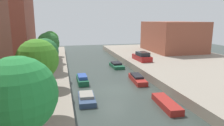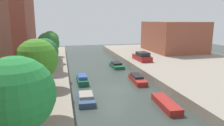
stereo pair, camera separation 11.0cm
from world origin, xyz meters
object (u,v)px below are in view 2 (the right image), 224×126
Objects in this scene: moored_boat_right_2 at (166,104)px; street_tree_3 at (48,43)px; street_tree_5 at (52,39)px; moored_boat_left_3 at (82,79)px; street_tree_1 at (37,60)px; parked_car at (142,57)px; street_tree_0 at (16,95)px; low_block_right at (173,36)px; street_tree_4 at (51,39)px; moored_boat_right_3 at (137,79)px; moored_boat_left_2 at (86,98)px; street_tree_2 at (45,52)px; moored_boat_right_4 at (117,65)px.

street_tree_3 is at bearing 131.53° from moored_boat_right_2.
street_tree_5 reaches higher than moored_boat_left_3.
street_tree_1 reaches higher than parked_car.
street_tree_0 is 1.06× the size of street_tree_3.
street_tree_5 is 26.91m from moored_boat_right_2.
street_tree_0 is at bearing -90.00° from street_tree_5.
street_tree_1 is at bearing -111.66° from moored_boat_left_3.
parked_car is at bearing -140.66° from low_block_right.
moored_boat_left_3 is (3.99, -15.16, -3.85)m from street_tree_5.
moored_boat_right_3 is (10.89, -10.38, -4.43)m from street_tree_4.
street_tree_4 reaches higher than moored_boat_left_2.
street_tree_0 is 12.38m from moored_boat_left_2.
parked_car is at bearing 49.00° from street_tree_1.
street_tree_2 is at bearing 143.92° from moored_boat_left_2.
street_tree_2 is 1.42× the size of moored_boat_left_2.
moored_boat_left_3 is 11.39m from moored_boat_right_2.
moored_boat_right_3 is (10.89, 8.77, -4.65)m from street_tree_1.
street_tree_5 is 1.18× the size of moored_boat_left_3.
parked_car reaches higher than moored_boat_right_3.
street_tree_3 is 12.43m from moored_boat_right_3.
moored_boat_right_4 is at bearing 63.76° from moored_boat_left_2.
low_block_right is 3.54× the size of moored_boat_left_2.
moored_boat_right_3 is at bearing -43.65° from street_tree_4.
moored_boat_right_2 is at bearing -59.74° from street_tree_4.
moored_boat_right_4 is (-14.93, -8.42, -3.82)m from low_block_right.
parked_car reaches higher than moored_boat_left_2.
street_tree_3 is 10.77m from moored_boat_left_2.
street_tree_5 is at bearing 90.00° from street_tree_1.
moored_boat_right_3 is 1.21× the size of moored_boat_right_4.
low_block_right is 2.69× the size of moored_boat_right_3.
street_tree_2 reaches higher than moored_boat_right_2.
street_tree_3 is 12.32m from street_tree_5.
moored_boat_right_4 is (10.39, 10.64, -4.23)m from street_tree_2.
low_block_right is 13.84m from parked_car.
moored_boat_left_2 is at bearing -76.13° from street_tree_4.
parked_car is 1.17× the size of moored_boat_left_3.
street_tree_1 reaches higher than moored_boat_right_4.
parked_car reaches higher than moored_boat_right_4.
moored_boat_left_3 is at bearing 169.45° from moored_boat_right_3.
moored_boat_right_3 is (0.20, 7.94, 0.07)m from moored_boat_right_2.
low_block_right reaches higher than street_tree_1.
street_tree_2 is 1.10× the size of street_tree_5.
street_tree_0 reaches higher than moored_boat_right_2.
moored_boat_left_2 is 0.76× the size of moored_boat_right_3.
low_block_right is at bearing 52.20° from street_tree_0.
street_tree_1 is 11.71m from moored_boat_right_2.
moored_boat_left_3 is (0.21, 6.22, 0.11)m from moored_boat_left_2.
street_tree_4 is at bearing 113.69° from moored_boat_left_3.
low_block_right is at bearing 59.47° from moored_boat_right_2.
street_tree_1 reaches higher than moored_boat_left_2.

